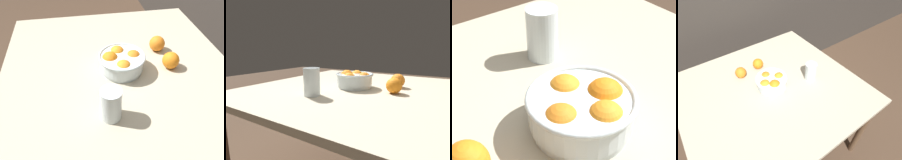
# 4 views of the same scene
# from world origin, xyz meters

# --- Properties ---
(ground_plane) EXTENTS (12.00, 12.00, 0.00)m
(ground_plane) POSITION_xyz_m (0.00, 0.00, 0.00)
(ground_plane) COLOR #4C3828
(dining_table) EXTENTS (1.17, 1.11, 0.76)m
(dining_table) POSITION_xyz_m (0.00, 0.00, 0.69)
(dining_table) COLOR #B7AD93
(dining_table) RESTS_ON ground_plane
(fruit_bowl) EXTENTS (0.22, 0.22, 0.10)m
(fruit_bowl) POSITION_xyz_m (0.02, 0.01, 0.81)
(fruit_bowl) COLOR silver
(fruit_bowl) RESTS_ON dining_table
(juice_glass) EXTENTS (0.08, 0.08, 0.13)m
(juice_glass) POSITION_xyz_m (0.29, -0.08, 0.82)
(juice_glass) COLOR #F4A314
(juice_glass) RESTS_ON dining_table
(orange_loose_near_bowl) EXTENTS (0.08, 0.08, 0.08)m
(orange_loose_near_bowl) POSITION_xyz_m (-0.11, 0.23, 0.80)
(orange_loose_near_bowl) COLOR orange
(orange_loose_near_bowl) RESTS_ON dining_table
(orange_loose_front) EXTENTS (0.08, 0.08, 0.08)m
(orange_loose_front) POSITION_xyz_m (0.04, 0.24, 0.80)
(orange_loose_front) COLOR orange
(orange_loose_front) RESTS_ON dining_table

